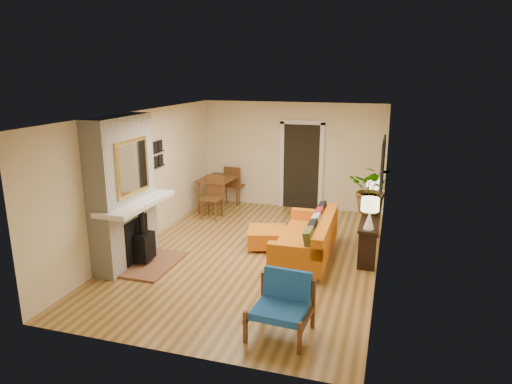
# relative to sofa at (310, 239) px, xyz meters

# --- Properties ---
(room_shell) EXTENTS (6.50, 6.50, 6.50)m
(room_shell) POSITION_rel_sofa_xyz_m (-0.44, 2.50, 0.87)
(room_shell) COLOR #B68546
(room_shell) RESTS_ON ground
(fireplace) EXTENTS (1.09, 1.68, 2.60)m
(fireplace) POSITION_rel_sofa_xyz_m (-3.05, -1.13, 0.87)
(fireplace) COLOR white
(fireplace) RESTS_ON ground
(sofa) EXTENTS (0.95, 2.15, 0.84)m
(sofa) POSITION_rel_sofa_xyz_m (0.00, 0.00, 0.00)
(sofa) COLOR silver
(sofa) RESTS_ON ground
(ottoman) EXTENTS (0.89, 0.89, 0.37)m
(ottoman) POSITION_rel_sofa_xyz_m (-0.89, 0.29, -0.16)
(ottoman) COLOR silver
(ottoman) RESTS_ON ground
(blue_chair) EXTENTS (0.80, 0.79, 0.79)m
(blue_chair) POSITION_rel_sofa_xyz_m (0.10, -2.50, 0.06)
(blue_chair) COLOR brown
(blue_chair) RESTS_ON ground
(dining_table) EXTENTS (0.85, 1.85, 0.99)m
(dining_table) POSITION_rel_sofa_xyz_m (-2.62, 2.33, 0.28)
(dining_table) COLOR brown
(dining_table) RESTS_ON ground
(console_table) EXTENTS (0.34, 1.85, 0.72)m
(console_table) POSITION_rel_sofa_xyz_m (1.02, 0.58, 0.21)
(console_table) COLOR black
(console_table) RESTS_ON ground
(lamp_near) EXTENTS (0.30, 0.30, 0.54)m
(lamp_near) POSITION_rel_sofa_xyz_m (1.02, -0.17, 0.69)
(lamp_near) COLOR white
(lamp_near) RESTS_ON console_table
(lamp_far) EXTENTS (0.30, 0.30, 0.54)m
(lamp_far) POSITION_rel_sofa_xyz_m (1.02, 1.27, 0.69)
(lamp_far) COLOR white
(lamp_far) RESTS_ON console_table
(houseplant) EXTENTS (0.93, 0.84, 0.92)m
(houseplant) POSITION_rel_sofa_xyz_m (1.01, 0.78, 0.82)
(houseplant) COLOR #1E5919
(houseplant) RESTS_ON console_table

